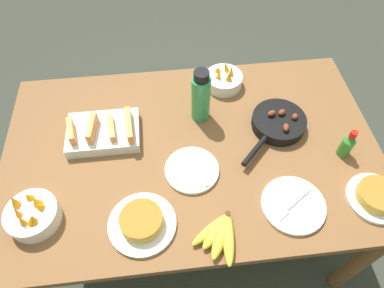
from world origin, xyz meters
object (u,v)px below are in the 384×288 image
object	(u,v)px
fruit_bowl_mango	(224,80)
empty_plate_near_front	(192,170)
water_bottle	(201,97)
melon_tray	(104,132)
hot_sauce_bottle	(347,144)
banana_bunch	(220,234)
fruit_bowl_citrus	(32,215)
frittata_plate_center	(142,222)
frittata_plate_side	(376,196)
skillet	(278,123)
empty_plate_far_left	(293,205)

from	to	relation	value
fruit_bowl_mango	empty_plate_near_front	bearing A→B (deg)	-113.82
fruit_bowl_mango	water_bottle	distance (m)	0.24
melon_tray	fruit_bowl_mango	size ratio (longest dim) A/B	1.73
melon_tray	hot_sauce_bottle	distance (m)	0.99
banana_bunch	empty_plate_near_front	distance (m)	0.28
banana_bunch	hot_sauce_bottle	distance (m)	0.63
empty_plate_near_front	hot_sauce_bottle	bearing A→B (deg)	1.49
melon_tray	fruit_bowl_mango	distance (m)	0.61
empty_plate_near_front	fruit_bowl_citrus	xyz separation A→B (m)	(-0.58, -0.14, 0.03)
fruit_bowl_mango	hot_sauce_bottle	distance (m)	0.61
frittata_plate_center	frittata_plate_side	world-z (taller)	frittata_plate_center
frittata_plate_center	fruit_bowl_citrus	xyz separation A→B (m)	(-0.38, 0.06, 0.02)
skillet	frittata_plate_center	world-z (taller)	skillet
empty_plate_near_front	fruit_bowl_mango	world-z (taller)	fruit_bowl_mango
empty_plate_near_front	skillet	bearing A→B (deg)	24.89
melon_tray	fruit_bowl_mango	world-z (taller)	fruit_bowl_mango
banana_bunch	fruit_bowl_citrus	size ratio (longest dim) A/B	1.10
frittata_plate_center	water_bottle	distance (m)	0.56
frittata_plate_center	hot_sauce_bottle	world-z (taller)	hot_sauce_bottle
banana_bunch	fruit_bowl_mango	xyz separation A→B (m)	(0.14, 0.74, 0.02)
skillet	water_bottle	distance (m)	0.35
empty_plate_near_front	hot_sauce_bottle	xyz separation A→B (m)	(0.62, 0.02, 0.05)
skillet	empty_plate_near_front	distance (m)	0.43
banana_bunch	water_bottle	size ratio (longest dim) A/B	0.79
banana_bunch	frittata_plate_side	bearing A→B (deg)	7.18
melon_tray	water_bottle	distance (m)	0.43
banana_bunch	empty_plate_near_front	xyz separation A→B (m)	(-0.07, 0.27, -0.01)
frittata_plate_center	fruit_bowl_citrus	world-z (taller)	fruit_bowl_citrus
frittata_plate_side	empty_plate_far_left	bearing A→B (deg)	178.61
empty_plate_far_left	hot_sauce_bottle	distance (m)	0.34
fruit_bowl_citrus	water_bottle	world-z (taller)	water_bottle
fruit_bowl_mango	frittata_plate_side	bearing A→B (deg)	-55.15
melon_tray	water_bottle	world-z (taller)	water_bottle
fruit_bowl_mango	water_bottle	size ratio (longest dim) A/B	0.68
frittata_plate_side	fruit_bowl_citrus	world-z (taller)	fruit_bowl_citrus
empty_plate_near_front	hot_sauce_bottle	world-z (taller)	hot_sauce_bottle
banana_bunch	skillet	bearing A→B (deg)	54.56
frittata_plate_center	hot_sauce_bottle	bearing A→B (deg)	14.93
fruit_bowl_mango	hot_sauce_bottle	bearing A→B (deg)	-46.77
banana_bunch	skillet	world-z (taller)	skillet
melon_tray	empty_plate_far_left	size ratio (longest dim) A/B	1.26
banana_bunch	hot_sauce_bottle	world-z (taller)	hot_sauce_bottle
skillet	empty_plate_near_front	xyz separation A→B (m)	(-0.39, -0.18, -0.02)
melon_tray	frittata_plate_center	bearing A→B (deg)	-70.55
frittata_plate_side	melon_tray	bearing A→B (deg)	157.83
banana_bunch	frittata_plate_side	size ratio (longest dim) A/B	0.96
banana_bunch	water_bottle	xyz separation A→B (m)	(0.00, 0.56, 0.10)
skillet	frittata_plate_side	bearing A→B (deg)	79.35
melon_tray	fruit_bowl_citrus	size ratio (longest dim) A/B	1.62
empty_plate_near_front	hot_sauce_bottle	distance (m)	0.62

